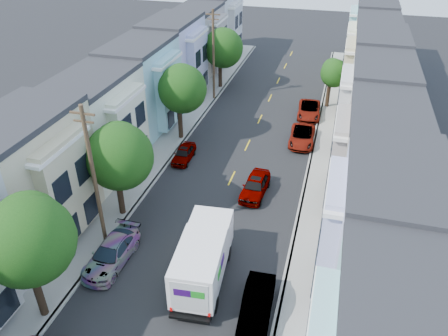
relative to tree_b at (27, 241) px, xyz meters
The scene contains 23 objects.
ground 9.51m from the tree_b, 35.35° to the left, with size 160.00×160.00×0.00m, color black.
road_slab 21.20m from the tree_b, 72.06° to the left, with size 12.00×70.00×0.02m, color black.
curb_left 20.23m from the tree_b, 89.26° to the left, with size 0.30×70.00×0.15m, color gray.
curb_right 23.70m from the tree_b, 57.61° to the left, with size 0.30×70.00×0.15m, color gray.
sidewalk_left 20.25m from the tree_b, 93.08° to the left, with size 2.60×70.00×0.15m, color gray.
sidewalk_right 24.40m from the tree_b, 54.96° to the left, with size 2.60×70.00×0.15m, color gray.
centerline 21.20m from the tree_b, 72.06° to the left, with size 0.12×70.00×0.01m, color gold.
townhouse_row_left 20.82m from the tree_b, 103.98° to the left, with size 5.00×70.00×8.50m, color #9D948E.
townhouse_row_right 26.73m from the tree_b, 48.13° to the left, with size 5.00×70.00×8.50m, color #9D948E.
tree_b is the anchor object (origin of this frame).
tree_c 9.65m from the tree_b, 90.00° to the left, with size 4.70×4.70×7.33m.
tree_d 22.15m from the tree_b, 90.00° to the left, with size 4.52×4.52×7.42m.
tree_e 36.22m from the tree_b, 90.00° to the left, with size 4.70×4.70×7.31m.
tree_far_r 36.11m from the tree_b, 68.54° to the left, with size 3.03×3.03×5.51m.
utility_pole_near 6.48m from the tree_b, 89.98° to the left, with size 1.60×0.26×10.00m.
utility_pole_far 32.47m from the tree_b, 90.00° to the left, with size 1.60×0.26×10.00m.
fedex_truck 9.75m from the tree_b, 33.43° to the left, with size 2.59×6.73×3.23m.
lead_sedan 17.79m from the tree_b, 59.69° to the left, with size 1.79×4.67×1.52m, color black.
parked_left_c 6.94m from the tree_b, 73.76° to the left, with size 2.09×4.98×1.49m, color #BBBBBB.
parked_left_d 19.01m from the tree_b, 85.62° to the left, with size 1.49×3.88×1.26m, color #4E0C0E.
parked_right_b 12.58m from the tree_b, 15.72° to the left, with size 1.61×4.56×1.52m, color white.
parked_right_c 27.21m from the tree_b, 65.26° to the left, with size 2.30×4.98×1.38m, color black.
parked_right_d 32.97m from the tree_b, 69.91° to the left, with size 2.32×5.03×1.40m, color black.
Camera 1 is at (7.56, -17.79, 20.03)m, focal length 35.00 mm.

